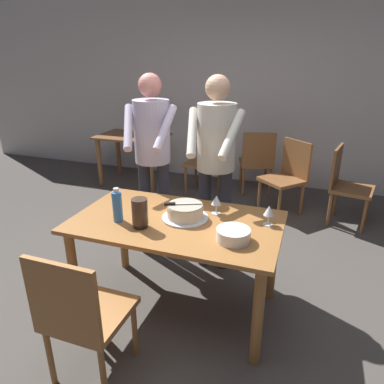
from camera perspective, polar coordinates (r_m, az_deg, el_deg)
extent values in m
plane|color=#4C4742|center=(2.95, -2.29, -17.76)|extent=(14.00, 14.00, 0.00)
cube|color=silver|center=(5.38, 10.42, 15.62)|extent=(10.00, 0.12, 2.70)
cube|color=#9E6633|center=(2.55, -2.53, -4.88)|extent=(1.49, 0.86, 0.03)
cylinder|color=#9E6633|center=(2.78, -18.52, -12.60)|extent=(0.07, 0.07, 0.72)
cylinder|color=#9E6633|center=(2.33, 10.56, -19.30)|extent=(0.07, 0.07, 0.72)
cylinder|color=#9E6633|center=(3.28, -11.11, -6.34)|extent=(0.07, 0.07, 0.72)
cylinder|color=#9E6633|center=(2.90, 12.91, -10.42)|extent=(0.07, 0.07, 0.72)
cylinder|color=silver|center=(2.57, -1.11, -4.14)|extent=(0.34, 0.34, 0.01)
cylinder|color=beige|center=(2.55, -1.12, -3.11)|extent=(0.26, 0.26, 0.09)
cylinder|color=#A49984|center=(2.53, -1.13, -2.10)|extent=(0.25, 0.25, 0.01)
cube|color=silver|center=(2.53, -0.67, -1.88)|extent=(0.19, 0.10, 0.00)
cube|color=black|center=(2.52, -3.62, -1.95)|extent=(0.08, 0.05, 0.02)
cylinder|color=white|center=(2.30, 6.64, -7.66)|extent=(0.22, 0.22, 0.01)
cylinder|color=white|center=(2.29, 6.65, -7.44)|extent=(0.22, 0.22, 0.01)
cylinder|color=white|center=(2.29, 6.67, -7.22)|extent=(0.22, 0.22, 0.01)
cylinder|color=white|center=(2.28, 6.68, -7.00)|extent=(0.22, 0.22, 0.01)
cylinder|color=white|center=(2.28, 6.69, -6.78)|extent=(0.22, 0.22, 0.01)
cylinder|color=white|center=(2.27, 6.70, -6.56)|extent=(0.22, 0.22, 0.01)
cylinder|color=white|center=(2.27, 6.71, -6.34)|extent=(0.22, 0.22, 0.01)
cylinder|color=white|center=(2.26, 6.72, -6.11)|extent=(0.22, 0.22, 0.01)
cylinder|color=silver|center=(2.54, 12.17, -5.14)|extent=(0.07, 0.07, 0.00)
cylinder|color=silver|center=(2.52, 12.23, -4.39)|extent=(0.01, 0.01, 0.07)
cone|color=silver|center=(2.49, 12.36, -2.94)|extent=(0.08, 0.08, 0.07)
cylinder|color=silver|center=(2.66, 3.91, -3.42)|extent=(0.07, 0.07, 0.00)
cylinder|color=silver|center=(2.64, 3.93, -2.69)|extent=(0.01, 0.01, 0.07)
cone|color=silver|center=(2.61, 3.96, -1.29)|extent=(0.08, 0.08, 0.07)
cylinder|color=#387AC6|center=(2.54, -11.96, -2.35)|extent=(0.07, 0.07, 0.22)
cylinder|color=silver|center=(2.50, -12.18, 0.27)|extent=(0.04, 0.04, 0.03)
cylinder|color=black|center=(2.47, -8.31, -5.31)|extent=(0.10, 0.10, 0.03)
cylinder|color=#3F2D23|center=(2.42, -8.44, -3.10)|extent=(0.11, 0.11, 0.18)
cylinder|color=#2D2D38|center=(3.18, 5.22, -4.63)|extent=(0.11, 0.11, 0.95)
cylinder|color=#2D2D38|center=(3.21, 2.05, -4.27)|extent=(0.11, 0.11, 0.95)
cylinder|color=beige|center=(2.94, 3.97, 8.81)|extent=(0.32, 0.32, 0.55)
sphere|color=tan|center=(2.88, 4.18, 16.49)|extent=(0.20, 0.20, 0.20)
cylinder|color=beige|center=(2.73, 6.47, 9.25)|extent=(0.13, 0.42, 0.34)
cylinder|color=beige|center=(2.79, 0.05, 9.67)|extent=(0.18, 0.42, 0.34)
cylinder|color=#2D2D38|center=(3.39, -4.50, -2.84)|extent=(0.11, 0.11, 0.95)
cylinder|color=#2D2D38|center=(3.43, -7.45, -2.68)|extent=(0.11, 0.11, 0.95)
cylinder|color=#B7ADC6|center=(3.18, -6.51, 9.67)|extent=(0.32, 0.32, 0.55)
sphere|color=#DB8579|center=(3.12, -6.82, 16.78)|extent=(0.20, 0.20, 0.20)
cylinder|color=#B7ADC6|center=(2.96, -4.37, 10.28)|extent=(0.07, 0.42, 0.34)
cylinder|color=#B7ADC6|center=(3.03, -10.26, 10.28)|extent=(0.24, 0.41, 0.34)
cube|color=#9E6633|center=(2.30, -16.09, -18.29)|extent=(0.44, 0.44, 0.04)
cylinder|color=#9E6633|center=(2.64, -16.60, -18.68)|extent=(0.04, 0.04, 0.41)
cylinder|color=#9E6633|center=(2.48, -9.26, -21.07)|extent=(0.04, 0.04, 0.41)
cylinder|color=#9E6633|center=(2.44, -21.97, -23.43)|extent=(0.04, 0.04, 0.41)
cylinder|color=#9E6633|center=(2.26, -14.16, -26.66)|extent=(0.04, 0.04, 0.41)
cube|color=#9E6633|center=(2.03, -20.25, -16.14)|extent=(0.44, 0.03, 0.45)
cube|color=brown|center=(5.37, -9.64, 8.89)|extent=(1.00, 0.70, 0.03)
cylinder|color=brown|center=(5.46, -14.72, 4.66)|extent=(0.07, 0.07, 0.71)
cylinder|color=brown|center=(5.04, -6.62, 3.87)|extent=(0.07, 0.07, 0.71)
cylinder|color=brown|center=(5.90, -11.80, 6.16)|extent=(0.07, 0.07, 0.71)
cylinder|color=brown|center=(5.52, -4.15, 5.51)|extent=(0.07, 0.07, 0.71)
cube|color=brown|center=(4.43, 14.30, 1.85)|extent=(0.62, 0.62, 0.04)
cylinder|color=brown|center=(4.27, 13.90, -2.11)|extent=(0.04, 0.04, 0.41)
cylinder|color=brown|center=(4.52, 10.80, -0.52)|extent=(0.04, 0.04, 0.41)
cylinder|color=brown|center=(4.51, 17.30, -1.16)|extent=(0.04, 0.04, 0.41)
cylinder|color=brown|center=(4.75, 14.18, 0.29)|extent=(0.04, 0.04, 0.41)
cube|color=brown|center=(4.50, 16.50, 5.20)|extent=(0.35, 0.31, 0.45)
cube|color=brown|center=(4.40, 24.46, 0.41)|extent=(0.52, 0.52, 0.04)
cylinder|color=brown|center=(4.64, 26.56, -1.92)|extent=(0.04, 0.04, 0.41)
cylinder|color=brown|center=(4.30, 26.04, -3.59)|extent=(0.04, 0.04, 0.41)
cylinder|color=brown|center=(4.67, 22.17, -1.06)|extent=(0.04, 0.04, 0.41)
cylinder|color=brown|center=(4.33, 21.31, -2.65)|extent=(0.04, 0.04, 0.41)
cube|color=brown|center=(4.35, 22.30, 3.93)|extent=(0.12, 0.44, 0.45)
cube|color=brown|center=(5.07, 10.26, 4.67)|extent=(0.55, 0.55, 0.04)
cylinder|color=brown|center=(5.29, 7.89, 2.95)|extent=(0.04, 0.04, 0.41)
cylinder|color=brown|center=(5.34, 11.79, 2.87)|extent=(0.04, 0.04, 0.41)
cylinder|color=brown|center=(4.95, 8.28, 1.61)|extent=(0.04, 0.04, 0.41)
cylinder|color=brown|center=(5.00, 12.43, 1.54)|extent=(0.04, 0.04, 0.41)
cube|color=brown|center=(4.81, 10.77, 6.75)|extent=(0.43, 0.16, 0.45)
cube|color=brown|center=(4.97, 1.74, 4.66)|extent=(0.47, 0.47, 0.04)
cylinder|color=brown|center=(4.95, -1.04, 1.86)|extent=(0.04, 0.04, 0.41)
cylinder|color=brown|center=(5.27, 0.63, 3.08)|extent=(0.04, 0.04, 0.41)
cylinder|color=brown|center=(4.82, 2.89, 1.27)|extent=(0.04, 0.04, 0.41)
cylinder|color=brown|center=(5.14, 4.36, 2.55)|extent=(0.04, 0.04, 0.41)
cube|color=brown|center=(4.84, 4.04, 7.15)|extent=(0.06, 0.44, 0.45)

